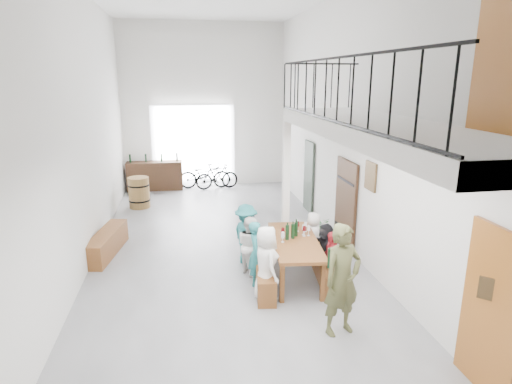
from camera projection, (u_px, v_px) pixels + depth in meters
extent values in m
plane|color=slate|center=(223.00, 250.00, 9.52)|extent=(12.00, 12.00, 0.00)
plane|color=white|center=(204.00, 107.00, 14.51)|extent=(5.50, 0.00, 5.50)
plane|color=white|center=(298.00, 218.00, 3.10)|extent=(5.50, 0.00, 5.50)
plane|color=white|center=(80.00, 129.00, 8.35)|extent=(0.00, 12.00, 12.00)
plane|color=white|center=(347.00, 124.00, 9.26)|extent=(0.00, 12.00, 12.00)
cube|color=white|center=(194.00, 147.00, 14.74)|extent=(2.80, 0.08, 2.80)
cube|color=#904F1A|center=(491.00, 312.00, 5.04)|extent=(0.06, 0.95, 2.10)
cube|color=#3A2412|center=(346.00, 205.00, 9.43)|extent=(0.06, 1.10, 2.00)
cube|color=#2A342A|center=(309.00, 177.00, 12.09)|extent=(0.06, 0.80, 2.00)
cube|color=#904F1A|center=(506.00, 42.00, 4.62)|extent=(0.06, 0.90, 1.95)
cube|color=#46331C|center=(371.00, 176.00, 8.15)|extent=(0.04, 0.45, 0.55)
cylinder|color=white|center=(326.00, 133.00, 10.49)|extent=(0.04, 0.28, 0.28)
cube|color=white|center=(383.00, 131.00, 6.03)|extent=(1.50, 5.60, 0.25)
cube|color=black|center=(337.00, 58.00, 5.65)|extent=(0.03, 5.60, 0.03)
cube|color=black|center=(334.00, 121.00, 5.87)|extent=(0.03, 5.60, 0.03)
cube|color=black|center=(322.00, 64.00, 8.42)|extent=(1.50, 0.03, 0.03)
cube|color=white|center=(286.00, 190.00, 8.94)|extent=(0.14, 0.14, 2.88)
cube|color=brown|center=(295.00, 241.00, 7.99)|extent=(1.04, 2.11, 0.06)
cube|color=brown|center=(282.00, 283.00, 7.23)|extent=(0.07, 0.07, 0.73)
cube|color=brown|center=(323.00, 282.00, 7.27)|extent=(0.07, 0.07, 0.73)
cube|color=brown|center=(272.00, 244.00, 8.91)|extent=(0.07, 0.07, 0.73)
cube|color=brown|center=(305.00, 243.00, 8.95)|extent=(0.07, 0.07, 0.73)
cube|color=brown|center=(264.00, 270.00, 8.00)|extent=(0.58, 2.00, 0.45)
cube|color=brown|center=(322.00, 267.00, 8.20)|extent=(0.47, 1.81, 0.41)
cylinder|color=black|center=(293.00, 230.00, 8.01)|extent=(0.07, 0.07, 0.35)
cylinder|color=black|center=(296.00, 227.00, 8.13)|extent=(0.07, 0.07, 0.35)
cylinder|color=black|center=(287.00, 231.00, 7.95)|extent=(0.07, 0.07, 0.35)
cube|color=brown|center=(107.00, 243.00, 9.25)|extent=(0.70, 1.83, 0.50)
cylinder|color=olive|center=(139.00, 192.00, 12.52)|extent=(0.60, 0.60, 0.91)
cylinder|color=black|center=(140.00, 200.00, 12.58)|extent=(0.62, 0.62, 0.05)
cylinder|color=black|center=(138.00, 185.00, 12.46)|extent=(0.62, 0.62, 0.05)
cube|color=#3A2412|center=(155.00, 176.00, 14.48)|extent=(1.84, 0.53, 0.97)
cylinder|color=black|center=(130.00, 159.00, 14.17)|extent=(0.06, 0.06, 0.28)
cylinder|color=black|center=(146.00, 158.00, 14.25)|extent=(0.06, 0.06, 0.28)
cylinder|color=black|center=(161.00, 158.00, 14.32)|extent=(0.06, 0.06, 0.28)
cylinder|color=black|center=(177.00, 157.00, 14.46)|extent=(0.06, 0.06, 0.28)
imported|color=white|center=(266.00, 263.00, 7.28)|extent=(0.52, 0.71, 1.32)
imported|color=#25797C|center=(256.00, 253.00, 7.83)|extent=(0.40, 0.51, 1.22)
imported|color=white|center=(250.00, 245.00, 8.28)|extent=(0.63, 0.69, 1.16)
imported|color=#25797C|center=(246.00, 235.00, 8.67)|extent=(0.72, 0.93, 1.28)
imported|color=#A51C24|center=(331.00, 260.00, 7.67)|extent=(0.27, 0.65, 1.10)
imported|color=black|center=(325.00, 249.00, 8.28)|extent=(0.51, 0.99, 1.02)
imported|color=white|center=(313.00, 236.00, 8.89)|extent=(0.48, 0.59, 1.05)
imported|color=#4E512D|center=(342.00, 280.00, 6.26)|extent=(0.72, 0.57, 1.71)
imported|color=#154C19|center=(321.00, 226.00, 10.42)|extent=(0.43, 0.39, 0.42)
imported|color=black|center=(205.00, 175.00, 14.71)|extent=(1.79, 0.73, 0.92)
imported|color=black|center=(217.00, 176.00, 14.60)|extent=(1.52, 0.64, 0.88)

